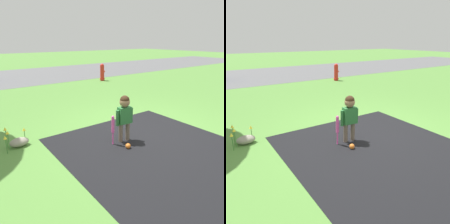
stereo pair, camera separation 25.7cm
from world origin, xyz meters
The scene contains 8 objects.
ground_plane centered at (0.00, 0.00, 0.00)m, with size 60.00×60.00×0.00m, color #518438.
street_strip centered at (0.00, 9.31, 0.00)m, with size 40.00×6.00×0.01m.
child centered at (-0.58, -0.06, 0.60)m, with size 0.38×0.20×0.93m.
baseball_bat centered at (-0.85, -0.05, 0.38)m, with size 0.06×0.06×0.58m.
sports_ball centered at (-0.73, -0.35, 0.05)m, with size 0.10×0.10×0.10m.
fire_hydrant centered at (2.76, 5.64, 0.39)m, with size 0.27×0.24×0.80m.
flower_bed centered at (-2.44, 0.90, 0.31)m, with size 0.43×0.30×0.41m.
edging_rock centered at (-2.31, 0.93, 0.08)m, with size 0.35×0.24×0.16m.
Camera 1 is at (-3.11, -3.08, 1.92)m, focal length 35.00 mm.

